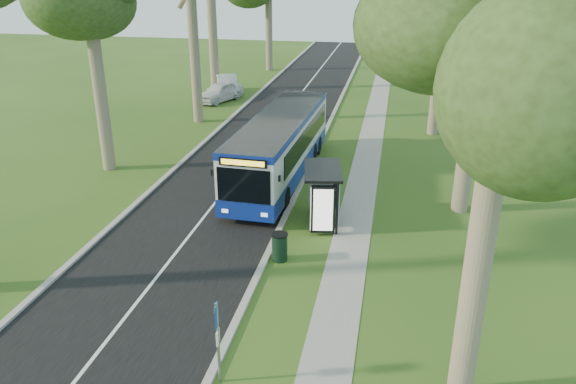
% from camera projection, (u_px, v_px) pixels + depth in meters
% --- Properties ---
extents(ground, '(120.00, 120.00, 0.00)m').
position_uv_depth(ground, '(266.00, 259.00, 21.08)').
color(ground, '#2F4E18').
rests_on(ground, ground).
extents(road, '(7.00, 100.00, 0.02)m').
position_uv_depth(road, '(245.00, 164.00, 30.76)').
color(road, black).
rests_on(road, ground).
extents(kerb_east, '(0.25, 100.00, 0.12)m').
position_uv_depth(kerb_east, '(308.00, 168.00, 30.12)').
color(kerb_east, '#9E9B93').
rests_on(kerb_east, ground).
extents(kerb_west, '(0.25, 100.00, 0.12)m').
position_uv_depth(kerb_west, '(185.00, 160.00, 31.36)').
color(kerb_west, '#9E9B93').
rests_on(kerb_west, ground).
extents(centre_line, '(0.12, 100.00, 0.00)m').
position_uv_depth(centre_line, '(245.00, 164.00, 30.76)').
color(centre_line, white).
rests_on(centre_line, road).
extents(footpath, '(1.50, 100.00, 0.02)m').
position_uv_depth(footpath, '(364.00, 172.00, 29.61)').
color(footpath, gray).
rests_on(footpath, ground).
extents(bus, '(3.07, 12.23, 3.22)m').
position_uv_depth(bus, '(280.00, 147.00, 28.28)').
color(bus, white).
rests_on(bus, ground).
extents(bus_stop_sign, '(0.10, 0.35, 2.46)m').
position_uv_depth(bus_stop_sign, '(218.00, 334.00, 14.38)').
color(bus_stop_sign, gray).
rests_on(bus_stop_sign, ground).
extents(bus_shelter, '(1.96, 3.02, 2.42)m').
position_uv_depth(bus_shelter, '(324.00, 189.00, 23.06)').
color(bus_shelter, black).
rests_on(bus_shelter, ground).
extents(litter_bin, '(0.62, 0.62, 1.09)m').
position_uv_depth(litter_bin, '(280.00, 247.00, 20.81)').
color(litter_bin, black).
rests_on(litter_bin, ground).
extents(car_white, '(3.28, 4.73, 1.49)m').
position_uv_depth(car_white, '(220.00, 92.00, 44.25)').
color(car_white, silver).
rests_on(car_white, ground).
extents(car_silver, '(3.13, 4.97, 1.55)m').
position_uv_depth(car_silver, '(227.00, 85.00, 46.48)').
color(car_silver, '#A7A9AE').
rests_on(car_silver, ground).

